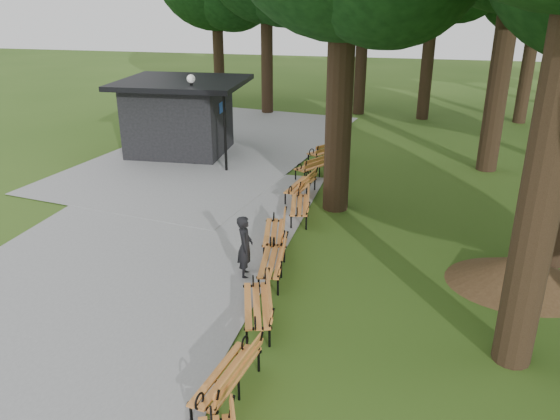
% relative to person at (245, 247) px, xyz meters
% --- Properties ---
extents(ground, '(100.00, 100.00, 0.00)m').
position_rel_person_xyz_m(ground, '(0.64, -3.13, -0.79)').
color(ground, '#2F4F16').
rests_on(ground, ground).
extents(path, '(12.00, 38.00, 0.06)m').
position_rel_person_xyz_m(path, '(-3.36, -0.13, -0.76)').
color(path, gray).
rests_on(path, ground).
extents(person, '(0.50, 0.65, 1.57)m').
position_rel_person_xyz_m(person, '(0.00, 0.00, 0.00)').
color(person, black).
rests_on(person, ground).
extents(kiosk, '(5.12, 4.50, 3.10)m').
position_rel_person_xyz_m(kiosk, '(-5.63, 9.86, 0.77)').
color(kiosk, black).
rests_on(kiosk, ground).
extents(lamp_post, '(0.32, 0.32, 3.51)m').
position_rel_person_xyz_m(lamp_post, '(-4.42, 8.42, 1.71)').
color(lamp_post, black).
rests_on(lamp_post, ground).
extents(dirt_mound, '(2.81, 2.81, 0.74)m').
position_rel_person_xyz_m(dirt_mound, '(6.41, 0.97, -0.42)').
color(dirt_mound, '#47301C').
rests_on(dirt_mound, ground).
extents(bench_2, '(0.95, 1.98, 0.88)m').
position_rel_person_xyz_m(bench_2, '(0.85, -4.18, -0.35)').
color(bench_2, orange).
rests_on(bench_2, ground).
extents(bench_3, '(1.15, 2.00, 0.88)m').
position_rel_person_xyz_m(bench_3, '(0.78, -1.92, -0.35)').
color(bench_3, orange).
rests_on(bench_3, ground).
extents(bench_4, '(0.86, 1.96, 0.88)m').
position_rel_person_xyz_m(bench_4, '(0.65, 0.08, -0.35)').
color(bench_4, orange).
rests_on(bench_4, ground).
extents(bench_5, '(0.96, 1.98, 0.88)m').
position_rel_person_xyz_m(bench_5, '(0.32, 1.72, -0.35)').
color(bench_5, orange).
rests_on(bench_5, ground).
extents(bench_6, '(0.93, 1.98, 0.88)m').
position_rel_person_xyz_m(bench_6, '(0.62, 3.84, -0.35)').
color(bench_6, orange).
rests_on(bench_6, ground).
extents(bench_7, '(0.96, 1.98, 0.88)m').
position_rel_person_xyz_m(bench_7, '(0.33, 5.59, -0.35)').
color(bench_7, orange).
rests_on(bench_7, ground).
extents(bench_8, '(1.54, 1.96, 0.88)m').
position_rel_person_xyz_m(bench_8, '(0.45, 7.88, -0.35)').
color(bench_8, orange).
rests_on(bench_8, ground).
extents(bench_9, '(1.62, 1.92, 0.88)m').
position_rel_person_xyz_m(bench_9, '(0.60, 9.91, -0.35)').
color(bench_9, orange).
rests_on(bench_9, ground).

